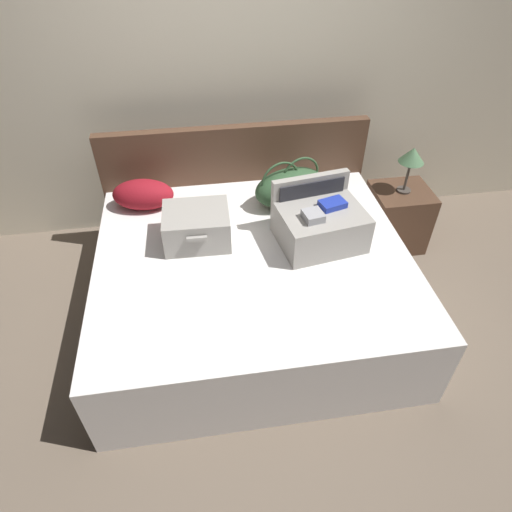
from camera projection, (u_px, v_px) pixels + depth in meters
ground_plane at (262, 359)px, 2.87m from camera, size 12.00×12.00×0.00m
back_wall at (227, 66)px, 3.24m from camera, size 8.00×0.10×2.60m
bed at (253, 286)px, 2.99m from camera, size 1.97×1.73×0.55m
headboard at (236, 186)px, 3.52m from camera, size 2.01×0.08×0.99m
hard_case_large at (320, 223)px, 2.82m from camera, size 0.58×0.50×0.38m
hard_case_medium at (197, 226)px, 2.85m from camera, size 0.42×0.38×0.22m
duffel_bag at (290, 187)px, 3.15m from camera, size 0.58×0.42×0.35m
pillow_near_headboard at (143, 194)px, 3.13m from camera, size 0.46×0.30×0.21m
nightstand at (397, 218)px, 3.60m from camera, size 0.44×0.40×0.51m
table_lamp at (412, 157)px, 3.24m from camera, size 0.19×0.19×0.36m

